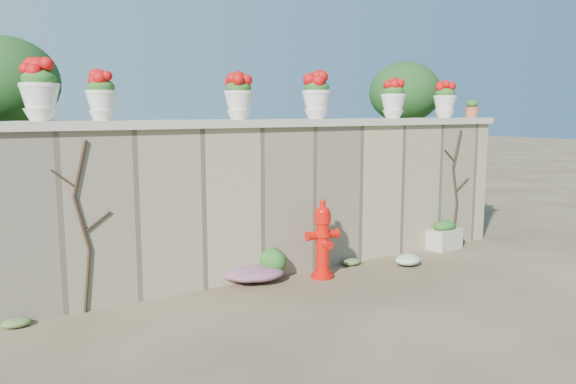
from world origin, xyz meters
TOP-DOWN VIEW (x-y plane):
  - ground at (0.00, 0.00)m, footprint 80.00×80.00m
  - stone_wall at (0.00, 1.80)m, footprint 8.00×0.40m
  - wall_cap at (0.00, 1.80)m, footprint 8.10×0.52m
  - raised_fill at (0.00, 5.00)m, footprint 9.00×6.00m
  - back_shrub_left at (-3.20, 3.00)m, footprint 1.30×1.30m
  - back_shrub_right at (3.40, 3.00)m, footprint 1.30×1.30m
  - vine_left at (-2.67, 1.58)m, footprint 0.60×0.04m
  - vine_right at (3.23, 1.58)m, footprint 0.60×0.04m
  - fire_hydrant at (0.29, 1.24)m, footprint 0.46×0.32m
  - planter_box at (2.87, 1.46)m, footprint 0.59×0.39m
  - green_shrub at (-0.19, 1.55)m, footprint 0.58×0.52m
  - magenta_clump at (-0.73, 1.51)m, footprint 1.03×0.69m
  - white_flowers at (1.70, 1.06)m, footprint 0.56×0.44m
  - urn_pot_0 at (-2.99, 1.80)m, footprint 0.41×0.41m
  - urn_pot_1 at (-2.36, 1.80)m, footprint 0.34×0.34m
  - urn_pot_2 at (-0.64, 1.80)m, footprint 0.37×0.37m
  - urn_pot_3 at (0.57, 1.80)m, footprint 0.40×0.40m
  - urn_pot_4 at (2.00, 1.80)m, footprint 0.38×0.38m
  - urn_pot_5 at (3.14, 1.80)m, footprint 0.37×0.37m
  - terracotta_pot at (3.80, 1.80)m, footprint 0.24×0.24m

SIDE VIEW (x-z plane):
  - ground at x=0.00m, z-range 0.00..0.00m
  - white_flowers at x=1.70m, z-range 0.00..0.20m
  - magenta_clump at x=-0.73m, z-range 0.00..0.28m
  - planter_box at x=2.87m, z-range -0.02..0.45m
  - green_shrub at x=-0.19m, z-range 0.00..0.55m
  - fire_hydrant at x=0.29m, z-range 0.00..1.06m
  - vine_left at x=-2.67m, z-range 0.04..1.94m
  - vine_right at x=3.23m, z-range 0.04..1.94m
  - stone_wall at x=0.00m, z-range 0.00..2.00m
  - raised_fill at x=0.00m, z-range 0.00..2.00m
  - wall_cap at x=0.00m, z-range 2.00..2.10m
  - terracotta_pot at x=3.80m, z-range 2.09..2.38m
  - urn_pot_1 at x=-2.36m, z-range 2.10..2.63m
  - urn_pot_5 at x=3.14m, z-range 2.10..2.68m
  - urn_pot_2 at x=-0.64m, z-range 2.10..2.68m
  - urn_pot_4 at x=2.00m, z-range 2.10..2.69m
  - urn_pot_3 at x=0.57m, z-range 2.10..2.73m
  - urn_pot_0 at x=-2.99m, z-range 2.10..2.73m
  - back_shrub_left at x=-3.20m, z-range 2.00..3.10m
  - back_shrub_right at x=3.40m, z-range 2.00..3.10m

